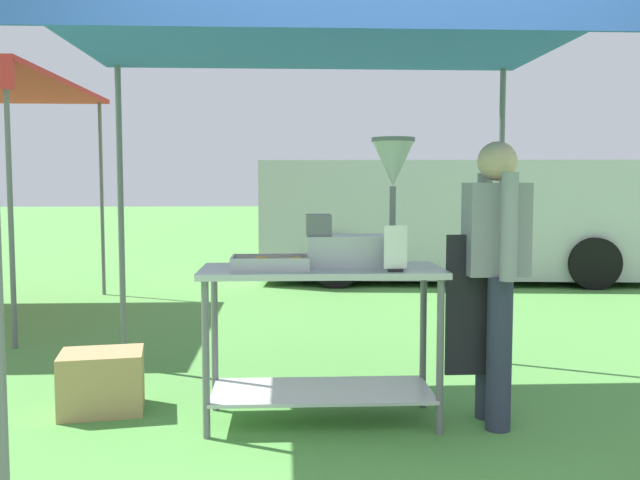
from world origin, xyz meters
name	(u,v)px	position (x,y,z in m)	size (l,w,h in m)	color
ground_plane	(319,294)	(0.00, 6.00, 0.00)	(70.00, 70.00, 0.00)	#519342
stall_canopy	(321,38)	(-0.21, 1.40, 2.20)	(3.04, 2.42, 2.28)	slate
donut_cart	(322,314)	(-0.21, 1.30, 0.63)	(1.37, 0.57, 0.90)	#B7B7BC
donut_tray	(271,264)	(-0.50, 1.26, 0.92)	(0.44, 0.27, 0.07)	#B7B7BC
donut_fryer	(365,219)	(0.05, 1.37, 1.17)	(0.62, 0.28, 0.74)	#B7B7BC
menu_sign	(396,252)	(0.18, 1.10, 1.01)	(0.13, 0.05, 0.25)	black
vendor	(494,267)	(0.76, 1.22, 0.90)	(0.45, 0.53, 1.61)	#2D3347
supply_crate	(102,382)	(-1.52, 1.55, 0.18)	(0.54, 0.45, 0.37)	tan
van_silver	(453,218)	(2.00, 7.32, 0.88)	(5.59, 2.44, 1.69)	#BCBCC1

